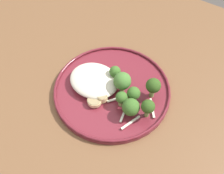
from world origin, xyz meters
name	(u,v)px	position (x,y,z in m)	size (l,w,h in m)	color
wooden_dining_table	(101,110)	(0.00, 0.00, 0.66)	(1.40, 1.00, 0.74)	brown
dinner_plate	(112,90)	(0.02, 0.02, 0.75)	(0.29, 0.29, 0.02)	maroon
noodle_bed	(94,80)	(-0.02, 0.01, 0.77)	(0.13, 0.11, 0.03)	beige
seared_scallop_half_hidden	(94,101)	(0.01, -0.04, 0.76)	(0.03, 0.03, 0.01)	#E5C689
seared_scallop_left_edge	(102,97)	(0.02, -0.02, 0.76)	(0.03, 0.03, 0.02)	#E5C689
seared_scallop_rear_pale	(91,92)	(-0.01, -0.02, 0.76)	(0.04, 0.04, 0.01)	#E5C689
seared_scallop_right_edge	(110,77)	(0.00, 0.04, 0.76)	(0.03, 0.03, 0.02)	beige
broccoli_floret_right_tilted	(131,107)	(0.10, -0.02, 0.78)	(0.04, 0.04, 0.05)	#89A356
broccoli_floret_left_leaning	(122,81)	(0.05, 0.03, 0.79)	(0.04, 0.04, 0.06)	#7A994C
broccoli_floret_tall_stalk	(149,105)	(0.13, 0.00, 0.79)	(0.03, 0.03, 0.05)	#7A994C
broccoli_floret_center_pile	(134,94)	(0.08, 0.02, 0.78)	(0.03, 0.03, 0.05)	#7A994C
broccoli_floret_small_sprig	(153,86)	(0.11, 0.06, 0.79)	(0.04, 0.04, 0.06)	#7A994C
broccoli_floret_beside_noodles	(122,98)	(0.07, -0.01, 0.78)	(0.03, 0.03, 0.04)	#89A356
broccoli_floret_split_head	(115,72)	(0.01, 0.05, 0.78)	(0.03, 0.03, 0.05)	#89A356
onion_sliver_long_sliver	(131,123)	(0.11, -0.04, 0.75)	(0.05, 0.01, 0.00)	silver
onion_sliver_pale_crescent	(123,115)	(0.09, -0.03, 0.75)	(0.04, 0.01, 0.00)	silver
onion_sliver_curled_piece	(117,99)	(0.05, 0.00, 0.75)	(0.05, 0.01, 0.00)	silver
onion_sliver_short_strip	(152,108)	(0.13, 0.02, 0.75)	(0.05, 0.01, 0.00)	silver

